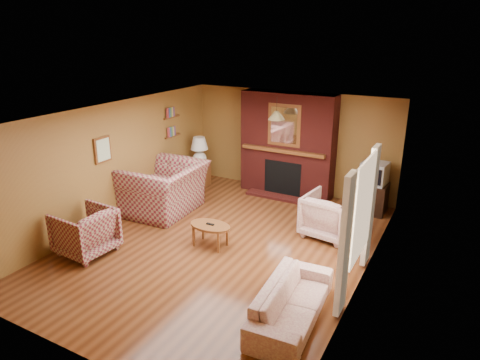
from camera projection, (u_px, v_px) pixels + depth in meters
The scene contains 20 objects.
floor at pixel (223, 245), 7.83m from camera, with size 6.50×6.50×0.00m, color #4B2410.
ceiling at pixel (221, 114), 7.03m from camera, with size 6.50×6.50×0.00m, color white.
wall_back at pixel (292, 142), 10.12m from camera, with size 6.50×6.50×0.00m, color olive.
wall_front at pixel (72, 270), 4.73m from camera, with size 6.50×6.50×0.00m, color olive.
wall_left at pixel (114, 163), 8.55m from camera, with size 6.50×6.50×0.00m, color olive.
wall_right at pixel (367, 210), 6.30m from camera, with size 6.50×6.50×0.00m, color olive.
fireplace at pixel (287, 145), 9.91m from camera, with size 2.20×0.82×2.40m.
window_right at pixel (360, 219), 6.18m from camera, with size 0.10×1.85×2.00m.
bookshelf at pixel (173, 123), 9.94m from camera, with size 0.09×0.55×0.71m.
botanical_print at pixel (103, 150), 8.17m from camera, with size 0.05×0.40×0.50m.
pendant_light at pixel (276, 115), 9.07m from camera, with size 0.36×0.36×0.48m.
plaid_loveseat at pixel (165, 189), 9.09m from camera, with size 1.61×1.41×1.05m, color maroon.
plaid_armchair at pixel (85, 231), 7.42m from camera, with size 0.87×0.90×0.82m, color maroon.
floral_sofa at pixel (292, 302), 5.74m from camera, with size 1.81×0.71×0.53m, color beige.
floral_armchair at pixel (329, 215), 8.06m from camera, with size 0.88×0.90×0.82m, color beige.
coffee_table at pixel (210, 228), 7.67m from camera, with size 0.78×0.48×0.44m.
side_table at pixel (200, 175), 10.71m from camera, with size 0.40×0.40×0.54m, color brown.
table_lamp at pixel (199, 150), 10.49m from camera, with size 0.43×0.43×0.71m.
tv_stand at pixel (372, 198), 9.12m from camera, with size 0.60×0.55×0.66m, color black.
crt_tv at pixel (374, 173), 8.93m from camera, with size 0.55×0.54×0.46m.
Camera 1 is at (3.61, -5.99, 3.72)m, focal length 32.00 mm.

